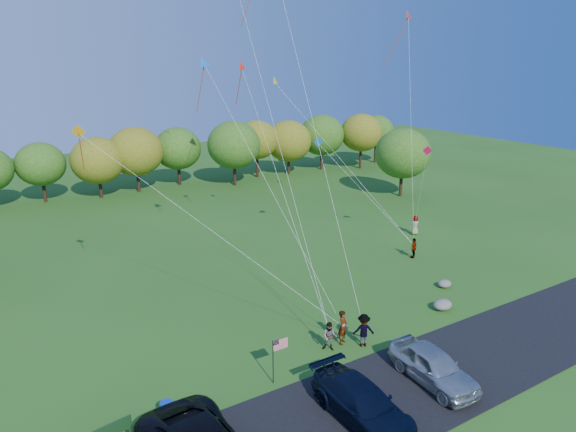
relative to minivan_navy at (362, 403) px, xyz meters
name	(u,v)px	position (x,y,z in m)	size (l,w,h in m)	color
ground	(355,347)	(3.35, 4.62, -0.83)	(140.00, 140.00, 0.00)	#275317
asphalt_lane	(409,386)	(3.35, 0.62, -0.80)	(44.00, 6.00, 0.06)	black
treeline	(182,152)	(7.53, 40.73, 3.84)	(75.87, 27.88, 8.21)	#352013
minivan_navy	(362,403)	(0.00, 0.00, 0.00)	(2.17, 5.33, 1.55)	black
minivan_silver	(433,366)	(4.50, 0.35, 0.04)	(1.92, 4.76, 1.62)	#A6ACB0
flyer_a	(343,327)	(3.05, 5.32, 0.11)	(0.69, 0.45, 1.89)	#4C4C59
flyer_b	(330,336)	(2.06, 5.14, -0.05)	(0.76, 0.59, 1.56)	#4C4C59
flyer_c	(364,330)	(3.82, 4.56, 0.07)	(1.17, 0.67, 1.81)	#4C4C59
flyer_d	(414,248)	(15.19, 12.35, -0.05)	(0.92, 0.38, 1.57)	#4C4C59
flyer_e	(415,225)	(19.21, 16.24, 0.01)	(0.82, 0.54, 1.68)	#4C4C59
trash_barrel	(167,411)	(-6.94, 4.30, -0.41)	(0.56, 0.56, 0.84)	#0B33B0
flag_assembly	(277,350)	(-1.63, 4.19, 0.82)	(0.83, 0.54, 2.23)	black
boulder_near	(443,305)	(10.56, 5.22, -0.53)	(1.23, 0.97, 0.62)	slate
boulder_far	(445,284)	(13.12, 7.38, -0.59)	(0.95, 0.79, 0.49)	gray
kites_aloft	(268,12)	(6.59, 19.34, 16.82)	(25.10, 10.53, 17.37)	#FA4E1B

